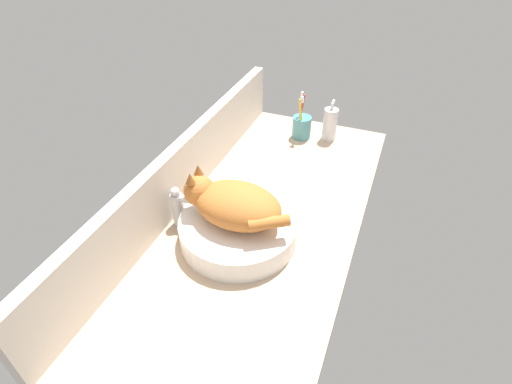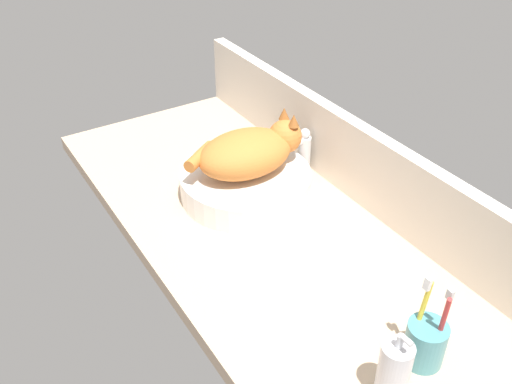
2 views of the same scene
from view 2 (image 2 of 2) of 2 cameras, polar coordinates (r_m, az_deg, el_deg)
ground_plane at (r=142.48cm, az=0.14°, el=-3.42°), size 134.54×58.13×4.00cm
backsplash_panel at (r=149.34cm, az=9.04°, el=3.78°), size 134.54×3.60×20.51cm
sink_basin at (r=148.13cm, az=-1.05°, el=0.87°), size 33.94×33.94×6.99cm
cat at (r=143.81cm, az=-0.63°, el=4.10°), size 17.58×32.29×14.00cm
faucet at (r=155.26cm, az=4.51°, el=4.16°), size 3.60×11.84×13.60cm
soap_dispenser at (r=103.06cm, az=13.58°, el=-17.12°), size 5.59×5.59×16.21cm
toothbrush_cup at (r=111.26cm, az=16.57°, el=-14.17°), size 7.53×7.53×18.68cm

